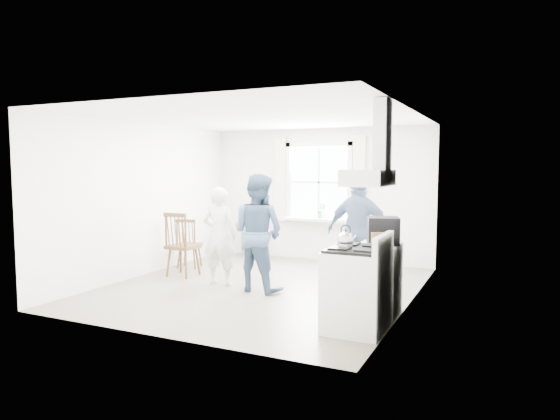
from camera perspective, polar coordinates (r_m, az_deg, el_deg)
The scene contains 15 objects.
room_shell at distance 7.62m, azimuth -2.11°, elevation 0.77°, with size 4.62×5.12×2.64m.
window_assembly at distance 9.85m, azimuth 4.42°, elevation 2.67°, with size 1.88×0.24×1.70m.
range_hood at distance 5.59m, azimuth 10.59°, elevation 5.29°, with size 0.45×0.76×0.94m.
shelf_unit at distance 10.42m, azimuth -3.09°, elevation -3.06°, with size 0.40×0.30×0.80m, color slate.
gas_stove at distance 5.80m, azimuth 8.81°, elevation -8.83°, with size 0.68×0.76×1.12m.
kettle at distance 5.64m, azimuth 7.50°, elevation -3.44°, with size 0.19×0.19×0.27m.
low_cabinet at distance 6.45m, azimuth 11.17°, elevation -7.76°, with size 0.50×0.55×0.90m, color white.
stereo_stack at distance 6.34m, azimuth 11.69°, elevation -2.31°, with size 0.47×0.44×0.34m.
cardboard_box at distance 6.21m, azimuth 11.52°, elevation -3.25°, with size 0.26×0.19×0.17m, color #A0764D.
windsor_chair_a at distance 9.25m, azimuth -10.56°, elevation -3.16°, with size 0.47×0.46×0.92m.
windsor_chair_b at distance 8.53m, azimuth -11.53°, elevation -3.11°, with size 0.48×0.46×1.10m.
person_left at distance 7.89m, azimuth -6.90°, elevation -2.96°, with size 0.57×0.57×1.55m, color white.
person_mid at distance 7.46m, azimuth -2.55°, elevation -2.60°, with size 0.85×0.85×1.75m, color #425B7A.
person_right at distance 7.66m, azimuth 9.05°, elevation -2.45°, with size 1.03×1.03×1.75m, color navy.
potted_plant at distance 9.76m, azimuth 4.72°, elevation -0.07°, with size 0.17×0.17×0.30m, color #367A3A.
Camera 1 is at (3.47, -6.76, 1.87)m, focal length 32.00 mm.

